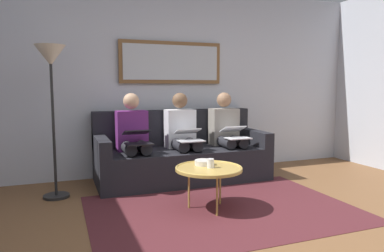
{
  "coord_description": "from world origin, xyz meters",
  "views": [
    {
      "loc": [
        1.49,
        2.25,
        1.22
      ],
      "look_at": [
        0.0,
        -1.7,
        0.75
      ],
      "focal_mm": 33.24,
      "sensor_mm": 36.0,
      "label": 1
    }
  ],
  "objects": [
    {
      "name": "bowl",
      "position": [
        0.12,
        -1.03,
        0.45
      ],
      "size": [
        0.19,
        0.19,
        0.05
      ],
      "primitive_type": "cylinder",
      "color": "beige",
      "rests_on": "coffee_table"
    },
    {
      "name": "person_middle",
      "position": [
        0.0,
        -2.05,
        0.61
      ],
      "size": [
        0.38,
        0.58,
        1.14
      ],
      "color": "silver",
      "rests_on": "couch"
    },
    {
      "name": "standing_lamp",
      "position": [
        1.55,
        -1.85,
        1.37
      ],
      "size": [
        0.32,
        0.32,
        1.66
      ],
      "color": "black",
      "rests_on": "ground_plane"
    },
    {
      "name": "wall_rear",
      "position": [
        0.0,
        -2.6,
        1.3
      ],
      "size": [
        6.0,
        0.12,
        2.6
      ],
      "primitive_type": "cube",
      "color": "#B7BCC6",
      "rests_on": "ground_plane"
    },
    {
      "name": "area_rug",
      "position": [
        0.0,
        -0.85,
        0.0
      ],
      "size": [
        2.6,
        1.8,
        0.01
      ],
      "primitive_type": "cube",
      "color": "#4C1E23",
      "rests_on": "ground_plane"
    },
    {
      "name": "coffee_table",
      "position": [
        0.13,
        -0.9,
        0.41
      ],
      "size": [
        0.66,
        0.66,
        0.43
      ],
      "color": "tan",
      "rests_on": "ground_plane"
    },
    {
      "name": "couch",
      "position": [
        0.0,
        -2.12,
        0.31
      ],
      "size": [
        2.2,
        0.9,
        0.9
      ],
      "color": "black",
      "rests_on": "ground_plane"
    },
    {
      "name": "laptop_black",
      "position": [
        0.64,
        -1.81,
        0.63
      ],
      "size": [
        0.31,
        0.37,
        0.16
      ],
      "color": "black"
    },
    {
      "name": "laptop_white",
      "position": [
        -0.64,
        -1.81,
        0.62
      ],
      "size": [
        0.3,
        0.35,
        0.15
      ],
      "color": "white"
    },
    {
      "name": "person_right",
      "position": [
        0.64,
        -2.05,
        0.61
      ],
      "size": [
        0.38,
        0.58,
        1.14
      ],
      "color": "#66236B",
      "rests_on": "couch"
    },
    {
      "name": "framed_mirror",
      "position": [
        0.0,
        -2.51,
        1.55
      ],
      "size": [
        1.46,
        0.05,
        0.58
      ],
      "color": "brown"
    },
    {
      "name": "laptop_silver",
      "position": [
        0.0,
        -1.81,
        0.62
      ],
      "size": [
        0.31,
        0.34,
        0.15
      ],
      "color": "silver"
    },
    {
      "name": "cup",
      "position": [
        0.11,
        -0.89,
        0.47
      ],
      "size": [
        0.07,
        0.07,
        0.09
      ],
      "primitive_type": "cylinder",
      "color": "silver",
      "rests_on": "coffee_table"
    },
    {
      "name": "ground_plane",
      "position": [
        0.0,
        0.0,
        -0.05
      ],
      "size": [
        6.0,
        5.2,
        0.1
      ],
      "primitive_type": "cube",
      "color": "brown"
    },
    {
      "name": "person_left",
      "position": [
        -0.64,
        -2.05,
        0.61
      ],
      "size": [
        0.38,
        0.58,
        1.14
      ],
      "color": "gray",
      "rests_on": "couch"
    }
  ]
}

